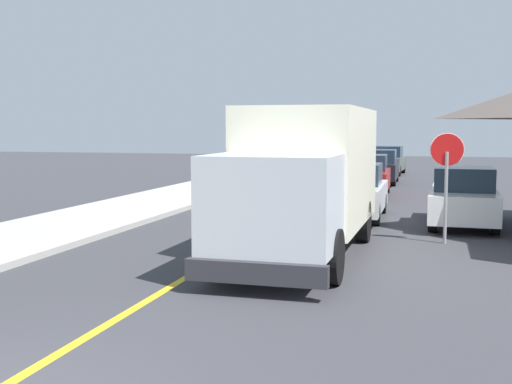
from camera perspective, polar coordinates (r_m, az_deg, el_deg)
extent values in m
cube|color=gold|center=(16.10, -0.83, -4.29)|extent=(0.16, 56.00, 0.01)
cube|color=#F2EDCC|center=(14.98, 4.81, 2.25)|extent=(2.46, 5.03, 2.60)
cube|color=silver|center=(11.62, 1.43, -0.94)|extent=(2.30, 2.03, 1.70)
cube|color=#1E2D3D|center=(10.72, 0.22, 0.52)|extent=(2.04, 0.10, 0.75)
cube|color=#2D2D33|center=(10.76, -0.05, -7.03)|extent=(2.40, 0.23, 0.36)
cylinder|color=black|center=(11.74, 6.65, -5.59)|extent=(0.31, 1.00, 1.00)
cylinder|color=black|center=(12.25, -3.12, -5.09)|extent=(0.31, 1.00, 1.00)
cylinder|color=black|center=(16.19, 9.28, -2.53)|extent=(0.31, 1.00, 1.00)
cylinder|color=black|center=(16.56, 2.04, -2.28)|extent=(0.31, 1.00, 1.00)
cube|color=silver|center=(20.34, 8.45, -0.44)|extent=(1.85, 4.42, 0.76)
cube|color=#1E2D3D|center=(20.43, 8.52, 1.56)|extent=(1.60, 1.82, 0.64)
cylinder|color=black|center=(18.92, 10.34, -1.93)|extent=(0.23, 0.64, 0.64)
cylinder|color=black|center=(19.10, 5.61, -1.79)|extent=(0.23, 0.64, 0.64)
cylinder|color=black|center=(21.70, 10.91, -0.98)|extent=(0.23, 0.64, 0.64)
cylinder|color=black|center=(21.86, 6.78, -0.87)|extent=(0.23, 0.64, 0.64)
cube|color=maroon|center=(27.12, 9.51, 1.05)|extent=(1.93, 4.45, 0.76)
cube|color=#1E2D3D|center=(27.22, 9.56, 2.54)|extent=(1.64, 1.85, 0.64)
cylinder|color=black|center=(25.70, 11.03, 0.03)|extent=(0.24, 0.65, 0.64)
cylinder|color=black|center=(25.82, 7.53, 0.12)|extent=(0.24, 0.65, 0.64)
cylinder|color=black|center=(28.50, 11.29, 0.57)|extent=(0.24, 0.65, 0.64)
cylinder|color=black|center=(28.61, 8.13, 0.64)|extent=(0.24, 0.65, 0.64)
cube|color=black|center=(33.21, 10.61, 1.86)|extent=(1.85, 4.42, 0.76)
cube|color=#1E2D3D|center=(33.32, 10.65, 3.07)|extent=(1.61, 1.82, 0.64)
cylinder|color=black|center=(31.79, 11.83, 1.07)|extent=(0.23, 0.64, 0.64)
cylinder|color=black|center=(31.90, 9.00, 1.14)|extent=(0.23, 0.64, 0.64)
cylinder|color=black|center=(34.59, 12.07, 1.43)|extent=(0.23, 0.64, 0.64)
cylinder|color=black|center=(34.70, 9.46, 1.49)|extent=(0.23, 0.64, 0.64)
cube|color=#4C564C|center=(39.69, 11.34, 2.44)|extent=(1.99, 4.47, 0.76)
cube|color=#1E2D3D|center=(39.80, 11.38, 3.46)|extent=(1.66, 1.87, 0.64)
cylinder|color=black|center=(38.23, 12.27, 1.81)|extent=(0.25, 0.65, 0.64)
cylinder|color=black|center=(38.41, 9.92, 1.87)|extent=(0.25, 0.65, 0.64)
cylinder|color=black|center=(41.02, 12.65, 2.05)|extent=(0.25, 0.65, 0.64)
cylinder|color=black|center=(41.19, 10.46, 2.11)|extent=(0.25, 0.65, 0.64)
cube|color=silver|center=(19.46, 17.55, -0.91)|extent=(1.92, 4.45, 0.76)
cube|color=#1E2D3D|center=(19.25, 17.62, 1.11)|extent=(1.63, 1.84, 0.64)
cylinder|color=black|center=(20.91, 15.33, -1.33)|extent=(0.24, 0.65, 0.64)
cylinder|color=black|center=(20.92, 19.66, -1.45)|extent=(0.24, 0.65, 0.64)
cylinder|color=black|center=(18.12, 15.06, -2.37)|extent=(0.24, 0.65, 0.64)
cylinder|color=black|center=(18.14, 20.06, -2.51)|extent=(0.24, 0.65, 0.64)
cylinder|color=gray|center=(16.32, 16.13, -0.50)|extent=(0.08, 0.08, 2.20)
cylinder|color=red|center=(16.27, 16.24, 3.54)|extent=(0.76, 0.03, 0.76)
cylinder|color=white|center=(16.29, 16.24, 3.55)|extent=(0.80, 0.02, 0.80)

